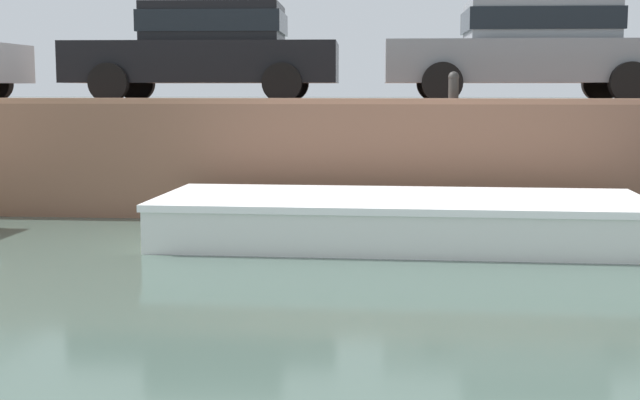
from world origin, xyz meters
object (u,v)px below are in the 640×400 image
(car_left_inner_black, at_px, (208,49))
(car_centre_grey, at_px, (531,47))
(boat_moored_central_white, at_px, (425,220))
(mooring_bollard_mid, at_px, (454,87))

(car_left_inner_black, bearing_deg, car_centre_grey, -0.01)
(boat_moored_central_white, relative_size, car_centre_grey, 1.55)
(car_centre_grey, height_order, mooring_bollard_mid, car_centre_grey)
(car_left_inner_black, bearing_deg, boat_moored_central_white, -47.23)
(boat_moored_central_white, xyz_separation_m, car_left_inner_black, (-3.39, 3.66, 2.18))
(mooring_bollard_mid, bearing_deg, boat_moored_central_white, -102.26)
(boat_moored_central_white, relative_size, mooring_bollard_mid, 15.40)
(boat_moored_central_white, bearing_deg, car_left_inner_black, 132.77)
(car_centre_grey, bearing_deg, mooring_bollard_mid, -125.70)
(boat_moored_central_white, relative_size, car_left_inner_black, 1.58)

